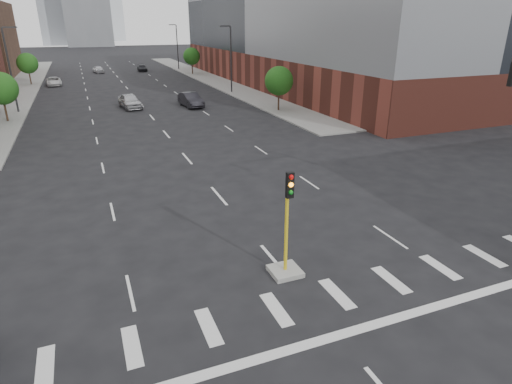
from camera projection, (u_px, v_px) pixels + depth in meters
sidewalk_left_far at (24, 86)px, 68.13m from camera, size 5.00×92.00×0.15m
sidewalk_right_far at (206, 77)px, 78.56m from camera, size 5.00×92.00×0.15m
building_right_main at (316, 12)px, 67.50m from camera, size 24.00×70.00×22.00m
median_traffic_signal at (286, 253)px, 16.98m from camera, size 1.20×1.20×4.40m
streetlight_right_a at (230, 57)px, 59.81m from camera, size 1.60×0.22×9.07m
streetlight_right_b at (177, 45)px, 89.97m from camera, size 1.60×0.22×9.07m
streetlight_left at (10, 67)px, 46.18m from camera, size 1.60×0.22×9.07m
tree_left_near at (1, 88)px, 42.27m from camera, size 3.20×3.20×4.85m
tree_left_far at (27, 63)px, 68.11m from camera, size 3.20×3.20×4.85m
tree_right_near at (279, 81)px, 47.69m from camera, size 3.20×3.20×4.85m
tree_right_far at (192, 56)px, 82.15m from camera, size 3.20×3.20×4.85m
car_near_left at (130, 101)px, 50.37m from camera, size 2.62×5.17×1.69m
car_mid_right at (191, 100)px, 51.28m from camera, size 2.23×5.19×1.66m
car_far_left at (54, 81)px, 68.46m from camera, size 2.52×4.91×1.33m
car_deep_right at (142, 68)px, 88.59m from camera, size 2.18×4.67×1.32m
car_distant at (98, 69)px, 85.53m from camera, size 2.21×4.24×1.38m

